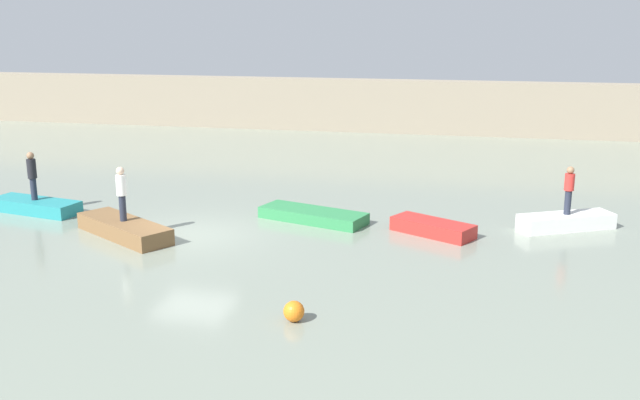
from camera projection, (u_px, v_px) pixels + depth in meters
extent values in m
plane|color=gray|center=(192.00, 236.00, 23.46)|extent=(120.00, 120.00, 0.00)
cube|color=gray|center=(331.00, 105.00, 44.86)|extent=(80.00, 1.20, 3.20)
cube|color=teal|center=(35.00, 206.00, 26.23)|extent=(3.58, 1.77, 0.47)
cube|color=brown|center=(124.00, 229.00, 23.32)|extent=(3.97, 3.10, 0.53)
cube|color=#2D7F47|center=(313.00, 215.00, 25.12)|extent=(3.99, 2.36, 0.39)
cube|color=red|center=(433.00, 228.00, 23.55)|extent=(2.88, 2.20, 0.46)
cube|color=white|center=(566.00, 222.00, 24.13)|extent=(3.32, 2.33, 0.52)
cylinder|color=#232838|center=(123.00, 208.00, 23.15)|extent=(0.22, 0.22, 0.85)
cylinder|color=white|center=(121.00, 185.00, 22.96)|extent=(0.32, 0.32, 0.66)
sphere|color=beige|center=(120.00, 171.00, 22.85)|extent=(0.26, 0.26, 0.26)
cylinder|color=#232838|center=(568.00, 202.00, 23.97)|extent=(0.22, 0.22, 0.82)
cylinder|color=red|center=(570.00, 182.00, 23.80)|extent=(0.32, 0.32, 0.56)
sphere|color=#936B4C|center=(571.00, 170.00, 23.70)|extent=(0.25, 0.25, 0.25)
cylinder|color=#232838|center=(34.00, 189.00, 26.07)|extent=(0.22, 0.22, 0.80)
cylinder|color=black|center=(32.00, 169.00, 25.89)|extent=(0.32, 0.32, 0.70)
sphere|color=#936B4C|center=(30.00, 156.00, 25.77)|extent=(0.26, 0.26, 0.26)
sphere|color=orange|center=(294.00, 311.00, 16.81)|extent=(0.50, 0.50, 0.50)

